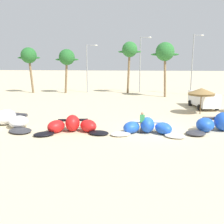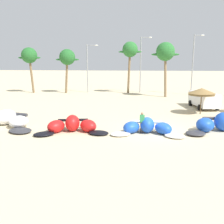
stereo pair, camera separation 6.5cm
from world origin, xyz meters
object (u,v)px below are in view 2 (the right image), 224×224
object	(u,v)px
palm_left	(67,58)
parked_van	(203,99)
palm_leftmost	(29,56)
palm_left_of_gap	(130,51)
beach_umbrella_near_van	(202,92)
kite_left	(72,126)
lamppost_west_center	(142,62)
palm_center_left	(165,53)
lamppost_west	(88,66)
kite_left_of_center	(147,128)
lamppost_east_center	(194,62)
person_near_kites	(142,122)
kite_far_left	(3,120)

from	to	relation	value
palm_left	parked_van	bearing A→B (deg)	-31.57
palm_leftmost	palm_left_of_gap	xyz separation A→B (m)	(17.05, 1.15, 0.89)
beach_umbrella_near_van	kite_left	bearing A→B (deg)	-145.65
kite_left	beach_umbrella_near_van	distance (m)	14.05
palm_left_of_gap	lamppost_west_center	xyz separation A→B (m)	(1.97, 1.31, -1.82)
lamppost_west_center	kite_left	bearing A→B (deg)	-102.25
parked_van	beach_umbrella_near_van	bearing A→B (deg)	-107.60
palm_left_of_gap	parked_van	bearing A→B (deg)	-55.00
palm_center_left	lamppost_west	world-z (taller)	lamppost_west
kite_left_of_center	beach_umbrella_near_van	world-z (taller)	beach_umbrella_near_van
palm_center_left	lamppost_west_center	distance (m)	6.56
beach_umbrella_near_van	palm_left_of_gap	distance (m)	18.93
palm_center_left	lamppost_west_center	world-z (taller)	lamppost_west_center
palm_left	palm_center_left	distance (m)	16.26
lamppost_west_center	lamppost_east_center	xyz separation A→B (m)	(8.29, -2.19, -0.01)
palm_center_left	parked_van	bearing A→B (deg)	-67.40
kite_left	lamppost_west	distance (m)	25.42
palm_left_of_gap	lamppost_west_center	distance (m)	2.98
person_near_kites	palm_left_of_gap	world-z (taller)	palm_left_of_gap
beach_umbrella_near_van	palm_leftmost	distance (m)	29.56
person_near_kites	kite_left_of_center	bearing A→B (deg)	-9.36
palm_left_of_gap	lamppost_west_center	world-z (taller)	lamppost_west_center
kite_left	lamppost_east_center	xyz separation A→B (m)	(13.87, 23.50, 4.81)
kite_far_left	palm_left	distance (m)	22.81
palm_left	palm_center_left	size ratio (longest dim) A/B	0.91
lamppost_east_center	lamppost_west_center	bearing A→B (deg)	165.21
kite_far_left	palm_left_of_gap	size ratio (longest dim) A/B	0.90
kite_left	palm_left_of_gap	world-z (taller)	palm_left_of_gap
person_near_kites	parked_van	bearing A→B (deg)	56.91
palm_leftmost	kite_left	bearing A→B (deg)	-59.95
lamppost_east_center	palm_leftmost	bearing A→B (deg)	-179.44
kite_left	lamppost_west_center	size ratio (longest dim) A/B	0.61
palm_left	lamppost_west_center	xyz separation A→B (m)	(12.51, 2.19, -0.64)
lamppost_west_center	palm_left	bearing A→B (deg)	-170.09
kite_far_left	kite_left	world-z (taller)	kite_far_left
lamppost_west_center	lamppost_east_center	world-z (taller)	lamppost_east_center
parked_van	lamppost_west_center	xyz separation A→B (m)	(-7.07, 14.21, 4.22)
beach_umbrella_near_van	palm_left_of_gap	world-z (taller)	palm_left_of_gap
kite_left	palm_left	bearing A→B (deg)	106.42
person_near_kites	lamppost_west	bearing A→B (deg)	109.98
palm_leftmost	palm_left	bearing A→B (deg)	2.36
person_near_kites	palm_left	bearing A→B (deg)	117.85
palm_left	palm_left_of_gap	bearing A→B (deg)	4.77
person_near_kites	palm_center_left	distance (m)	21.13
palm_center_left	lamppost_west	distance (m)	13.52
kite_left	beach_umbrella_near_van	xyz separation A→B (m)	(11.50, 7.86, 1.85)
palm_left_of_gap	lamppost_west	distance (m)	7.61
palm_left_of_gap	lamppost_west	size ratio (longest dim) A/B	1.05
palm_left	palm_left_of_gap	xyz separation A→B (m)	(10.54, 0.88, 1.18)
parked_van	palm_left_of_gap	size ratio (longest dim) A/B	0.59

